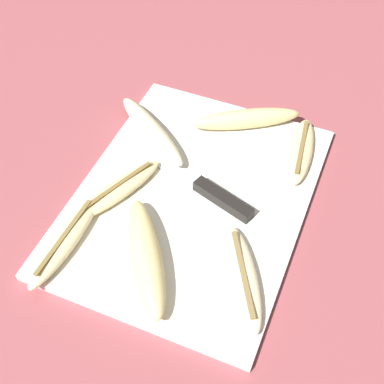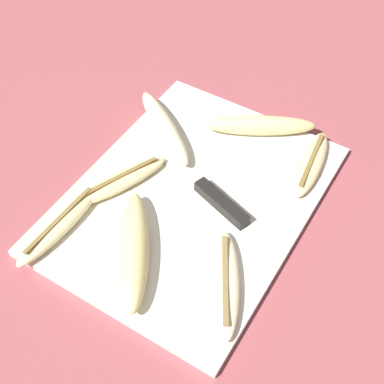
% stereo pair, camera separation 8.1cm
% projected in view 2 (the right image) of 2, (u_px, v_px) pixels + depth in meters
% --- Properties ---
extents(ground_plane, '(4.00, 4.00, 0.00)m').
position_uv_depth(ground_plane, '(192.00, 201.00, 0.83)').
color(ground_plane, '#93474C').
extents(cutting_board, '(0.45, 0.34, 0.01)m').
position_uv_depth(cutting_board, '(192.00, 199.00, 0.83)').
color(cutting_board, white).
rests_on(cutting_board, ground_plane).
extents(knife, '(0.09, 0.22, 0.02)m').
position_uv_depth(knife, '(213.00, 196.00, 0.81)').
color(knife, black).
rests_on(knife, cutting_board).
extents(banana_golden_short, '(0.19, 0.15, 0.04)m').
position_uv_depth(banana_golden_short, '(134.00, 249.00, 0.74)').
color(banana_golden_short, '#EDD689').
rests_on(banana_golden_short, cutting_board).
extents(banana_pale_long, '(0.17, 0.12, 0.02)m').
position_uv_depth(banana_pale_long, '(225.00, 283.00, 0.71)').
color(banana_pale_long, beige).
rests_on(banana_pale_long, cutting_board).
extents(banana_cream_curved, '(0.14, 0.18, 0.03)m').
position_uv_depth(banana_cream_curved, '(164.00, 127.00, 0.90)').
color(banana_cream_curved, beige).
rests_on(banana_cream_curved, cutting_board).
extents(banana_ripe_center, '(0.16, 0.06, 0.02)m').
position_uv_depth(banana_ripe_center, '(311.00, 164.00, 0.85)').
color(banana_ripe_center, beige).
rests_on(banana_ripe_center, cutting_board).
extents(banana_soft_right, '(0.18, 0.04, 0.02)m').
position_uv_depth(banana_soft_right, '(60.00, 224.00, 0.78)').
color(banana_soft_right, beige).
rests_on(banana_soft_right, cutting_board).
extents(banana_mellow_near, '(0.16, 0.10, 0.02)m').
position_uv_depth(banana_mellow_near, '(121.00, 181.00, 0.83)').
color(banana_mellow_near, beige).
rests_on(banana_mellow_near, cutting_board).
extents(banana_spotted_left, '(0.12, 0.18, 0.03)m').
position_uv_depth(banana_spotted_left, '(260.00, 126.00, 0.90)').
color(banana_spotted_left, '#DBC684').
rests_on(banana_spotted_left, cutting_board).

